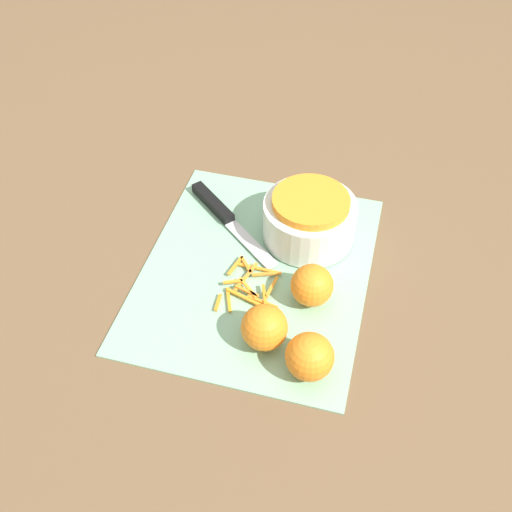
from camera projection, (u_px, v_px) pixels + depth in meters
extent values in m
plane|color=brown|center=(256.00, 271.00, 0.99)|extent=(4.00, 4.00, 0.00)
cube|color=#84B793|center=(256.00, 270.00, 0.98)|extent=(0.44, 0.36, 0.01)
cylinder|color=silver|center=(309.00, 220.00, 1.01)|extent=(0.16, 0.16, 0.07)
cylinder|color=orange|center=(311.00, 202.00, 0.98)|extent=(0.13, 0.13, 0.02)
cube|color=black|center=(213.00, 203.00, 1.08)|extent=(0.09, 0.10, 0.02)
cube|color=silver|center=(251.00, 244.00, 1.02)|extent=(0.10, 0.11, 0.00)
sphere|color=orange|center=(312.00, 285.00, 0.91)|extent=(0.07, 0.07, 0.07)
sphere|color=orange|center=(264.00, 327.00, 0.86)|extent=(0.07, 0.07, 0.07)
sphere|color=orange|center=(310.00, 357.00, 0.82)|extent=(0.07, 0.07, 0.07)
cube|color=orange|center=(254.00, 270.00, 0.98)|extent=(0.01, 0.07, 0.00)
cube|color=orange|center=(267.00, 274.00, 0.97)|extent=(0.02, 0.05, 0.00)
cube|color=orange|center=(262.00, 302.00, 0.93)|extent=(0.02, 0.05, 0.00)
cube|color=orange|center=(245.00, 291.00, 0.94)|extent=(0.02, 0.04, 0.00)
cube|color=orange|center=(248.00, 288.00, 0.94)|extent=(0.04, 0.04, 0.00)
cube|color=orange|center=(233.00, 282.00, 0.95)|extent=(0.02, 0.03, 0.00)
cube|color=orange|center=(235.00, 265.00, 0.98)|extent=(0.05, 0.02, 0.00)
cube|color=orange|center=(245.00, 267.00, 0.98)|extent=(0.03, 0.03, 0.00)
cube|color=orange|center=(244.00, 298.00, 0.93)|extent=(0.02, 0.07, 0.00)
cube|color=orange|center=(272.00, 287.00, 0.94)|extent=(0.04, 0.01, 0.00)
cube|color=orange|center=(229.00, 300.00, 0.93)|extent=(0.05, 0.02, 0.00)
cube|color=orange|center=(264.00, 294.00, 0.93)|extent=(0.04, 0.02, 0.00)
cube|color=orange|center=(246.00, 277.00, 0.96)|extent=(0.07, 0.02, 0.00)
cube|color=orange|center=(218.00, 302.00, 0.93)|extent=(0.03, 0.01, 0.00)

